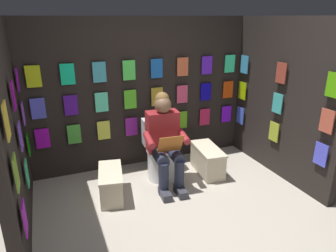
% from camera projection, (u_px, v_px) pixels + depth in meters
% --- Properties ---
extents(ground_plane, '(30.00, 30.00, 0.00)m').
position_uv_depth(ground_plane, '(207.00, 243.00, 2.95)').
color(ground_plane, '#B2A899').
extents(display_wall_back, '(3.22, 0.14, 2.07)m').
position_uv_depth(display_wall_back, '(142.00, 94.00, 4.31)').
color(display_wall_back, black).
rests_on(display_wall_back, ground).
extents(display_wall_left, '(0.14, 1.91, 2.07)m').
position_uv_depth(display_wall_left, '(283.00, 100.00, 4.01)').
color(display_wall_left, black).
rests_on(display_wall_left, ground).
extents(display_wall_right, '(0.14, 1.91, 2.07)m').
position_uv_depth(display_wall_right, '(10.00, 133.00, 2.86)').
color(display_wall_right, black).
rests_on(display_wall_right, ground).
extents(toilet, '(0.42, 0.57, 0.77)m').
position_uv_depth(toilet, '(160.00, 153.00, 4.11)').
color(toilet, white).
rests_on(toilet, ground).
extents(person_reading, '(0.55, 0.71, 1.19)m').
position_uv_depth(person_reading, '(165.00, 141.00, 3.82)').
color(person_reading, maroon).
rests_on(person_reading, ground).
extents(comic_longbox_near, '(0.35, 0.67, 0.37)m').
position_uv_depth(comic_longbox_near, '(207.00, 160.00, 4.23)').
color(comic_longbox_near, beige).
rests_on(comic_longbox_near, ground).
extents(comic_longbox_far, '(0.38, 0.65, 0.34)m').
position_uv_depth(comic_longbox_far, '(111.00, 184.00, 3.66)').
color(comic_longbox_far, beige).
rests_on(comic_longbox_far, ground).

